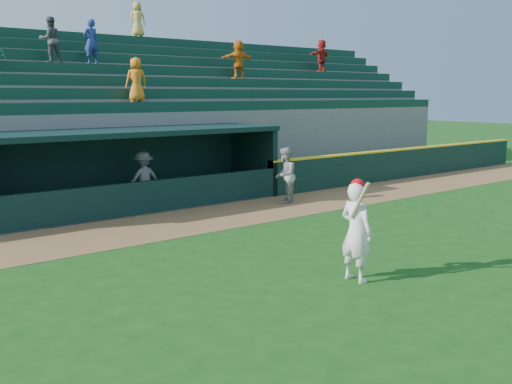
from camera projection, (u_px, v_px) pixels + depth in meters
ground at (302, 262)px, 12.11m from camera, size 120.00×120.00×0.00m
warning_track at (183, 222)px, 15.92m from camera, size 40.00×3.00×0.01m
field_wall_right at (409, 163)px, 24.53m from camera, size 15.50×0.30×1.20m
wall_stripe_right at (410, 149)px, 24.42m from camera, size 15.50×0.32×0.06m
dugout_player_front at (285, 175)px, 18.62m from camera, size 1.13×1.09×1.83m
dugout_player_inside at (144, 179)px, 18.18m from camera, size 1.15×0.69×1.74m
dugout at (132, 163)px, 18.10m from camera, size 9.40×2.80×2.46m
stands at (77, 125)px, 21.48m from camera, size 34.50×6.25×7.44m
batter_at_plate at (356, 230)px, 10.77m from camera, size 0.51×0.84×1.99m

